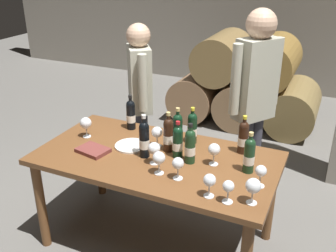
{
  "coord_description": "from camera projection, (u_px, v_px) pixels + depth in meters",
  "views": [
    {
      "loc": [
        1.08,
        -2.18,
        2.09
      ],
      "look_at": [
        0.0,
        0.2,
        0.91
      ],
      "focal_mm": 41.67,
      "sensor_mm": 36.0,
      "label": 1
    }
  ],
  "objects": [
    {
      "name": "wine_glass_1",
      "position": [
        261.0,
        172.0,
        2.36
      ],
      "size": [
        0.07,
        0.07,
        0.15
      ],
      "color": "white",
      "rests_on": "dining_table"
    },
    {
      "name": "wine_glass_6",
      "position": [
        159.0,
        158.0,
        2.5
      ],
      "size": [
        0.08,
        0.08,
        0.16
      ],
      "color": "white",
      "rests_on": "dining_table"
    },
    {
      "name": "wine_bottle_5",
      "position": [
        131.0,
        114.0,
        3.14
      ],
      "size": [
        0.07,
        0.07,
        0.29
      ],
      "color": "black",
      "rests_on": "dining_table"
    },
    {
      "name": "dining_table",
      "position": [
        156.0,
        167.0,
        2.8
      ],
      "size": [
        1.7,
        0.9,
        0.76
      ],
      "color": "brown",
      "rests_on": "ground_plane"
    },
    {
      "name": "wine_glass_8",
      "position": [
        214.0,
        150.0,
        2.61
      ],
      "size": [
        0.08,
        0.08,
        0.16
      ],
      "color": "white",
      "rests_on": "dining_table"
    },
    {
      "name": "tasting_notebook",
      "position": [
        93.0,
        150.0,
        2.81
      ],
      "size": [
        0.25,
        0.2,
        0.03
      ],
      "primitive_type": "cube",
      "rotation": [
        0.0,
        0.0,
        -0.19
      ],
      "color": "brown",
      "rests_on": "dining_table"
    },
    {
      "name": "wine_glass_5",
      "position": [
        228.0,
        187.0,
        2.21
      ],
      "size": [
        0.07,
        0.07,
        0.14
      ],
      "color": "white",
      "rests_on": "dining_table"
    },
    {
      "name": "taster_seated_left",
      "position": [
        140.0,
        93.0,
        3.49
      ],
      "size": [
        0.33,
        0.42,
        1.54
      ],
      "color": "#383842",
      "rests_on": "ground_plane"
    },
    {
      "name": "sommelier_presenting",
      "position": [
        255.0,
        95.0,
        3.08
      ],
      "size": [
        0.33,
        0.42,
        1.72
      ],
      "color": "#383842",
      "rests_on": "ground_plane"
    },
    {
      "name": "wine_glass_0",
      "position": [
        209.0,
        181.0,
        2.26
      ],
      "size": [
        0.08,
        0.08,
        0.15
      ],
      "color": "white",
      "rests_on": "dining_table"
    },
    {
      "name": "wine_glass_4",
      "position": [
        86.0,
        123.0,
        3.0
      ],
      "size": [
        0.09,
        0.09,
        0.16
      ],
      "color": "white",
      "rests_on": "dining_table"
    },
    {
      "name": "serving_plate",
      "position": [
        131.0,
        146.0,
        2.89
      ],
      "size": [
        0.24,
        0.24,
        0.01
      ],
      "primitive_type": "cylinder",
      "color": "white",
      "rests_on": "dining_table"
    },
    {
      "name": "wine_bottle_1",
      "position": [
        178.0,
        142.0,
        2.7
      ],
      "size": [
        0.07,
        0.07,
        0.27
      ],
      "color": "black",
      "rests_on": "dining_table"
    },
    {
      "name": "wine_glass_9",
      "position": [
        178.0,
        164.0,
        2.44
      ],
      "size": [
        0.08,
        0.08,
        0.15
      ],
      "color": "white",
      "rests_on": "dining_table"
    },
    {
      "name": "wine_glass_2",
      "position": [
        253.0,
        186.0,
        2.2
      ],
      "size": [
        0.09,
        0.09,
        0.16
      ],
      "color": "white",
      "rests_on": "dining_table"
    },
    {
      "name": "wine_glass_7",
      "position": [
        157.0,
        133.0,
        2.86
      ],
      "size": [
        0.08,
        0.08,
        0.16
      ],
      "color": "white",
      "rests_on": "dining_table"
    },
    {
      "name": "cellar_back_wall",
      "position": [
        276.0,
        0.0,
        5.99
      ],
      "size": [
        10.0,
        0.24,
        2.8
      ],
      "primitive_type": "cube",
      "color": "gray",
      "rests_on": "ground_plane"
    },
    {
      "name": "wine_bottle_0",
      "position": [
        190.0,
        146.0,
        2.63
      ],
      "size": [
        0.07,
        0.07,
        0.29
      ],
      "color": "#19381E",
      "rests_on": "dining_table"
    },
    {
      "name": "wine_bottle_7",
      "position": [
        178.0,
        130.0,
        2.86
      ],
      "size": [
        0.07,
        0.07,
        0.3
      ],
      "color": "black",
      "rests_on": "dining_table"
    },
    {
      "name": "barrel_stack",
      "position": [
        245.0,
        84.0,
        5.02
      ],
      "size": [
        1.86,
        0.9,
        1.15
      ],
      "color": "#8F6A49",
      "rests_on": "ground_plane"
    },
    {
      "name": "wine_bottle_8",
      "position": [
        192.0,
        128.0,
        2.9
      ],
      "size": [
        0.07,
        0.07,
        0.29
      ],
      "color": "black",
      "rests_on": "dining_table"
    },
    {
      "name": "wine_glass_3",
      "position": [
        154.0,
        149.0,
        2.62
      ],
      "size": [
        0.08,
        0.08,
        0.16
      ],
      "color": "white",
      "rests_on": "dining_table"
    },
    {
      "name": "wine_bottle_6",
      "position": [
        249.0,
        155.0,
        2.52
      ],
      "size": [
        0.07,
        0.07,
        0.29
      ],
      "color": "#19381E",
      "rests_on": "dining_table"
    },
    {
      "name": "wine_bottle_4",
      "position": [
        144.0,
        139.0,
        2.7
      ],
      "size": [
        0.07,
        0.07,
        0.32
      ],
      "color": "black",
      "rests_on": "dining_table"
    },
    {
      "name": "wine_bottle_3",
      "position": [
        243.0,
        137.0,
        2.76
      ],
      "size": [
        0.07,
        0.07,
        0.29
      ],
      "color": "black",
      "rests_on": "dining_table"
    },
    {
      "name": "ground_plane",
      "position": [
        158.0,
        240.0,
        3.08
      ],
      "size": [
        14.0,
        14.0,
        0.0
      ],
      "primitive_type": "plane",
      "color": "#66635E"
    },
    {
      "name": "wine_bottle_2",
      "position": [
        168.0,
        134.0,
        2.78
      ],
      "size": [
        0.07,
        0.07,
        0.3
      ],
      "color": "black",
      "rests_on": "dining_table"
    }
  ]
}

